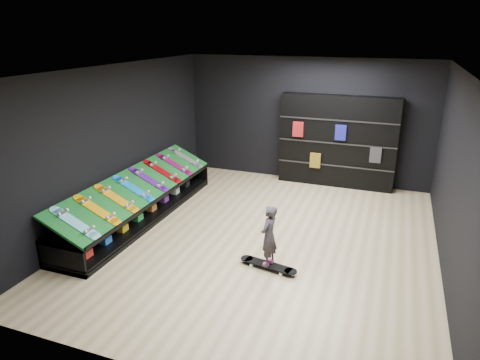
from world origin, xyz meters
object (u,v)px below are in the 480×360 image
(back_shelving, at_px, (337,142))
(child, at_px, (269,247))
(display_rack, at_px, (141,206))
(floor_skateboard, at_px, (268,267))

(back_shelving, height_order, child, back_shelving)
(child, bearing_deg, display_rack, -98.53)
(display_rack, height_order, back_shelving, back_shelving)
(floor_skateboard, distance_m, child, 0.35)
(back_shelving, xyz_separation_m, floor_skateboard, (-0.40, -4.31, -1.05))
(display_rack, xyz_separation_m, back_shelving, (3.36, 3.32, 0.84))
(floor_skateboard, height_order, child, child)
(display_rack, xyz_separation_m, floor_skateboard, (2.96, -0.99, -0.21))
(floor_skateboard, bearing_deg, back_shelving, 94.90)
(display_rack, xyz_separation_m, child, (2.96, -0.99, 0.14))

